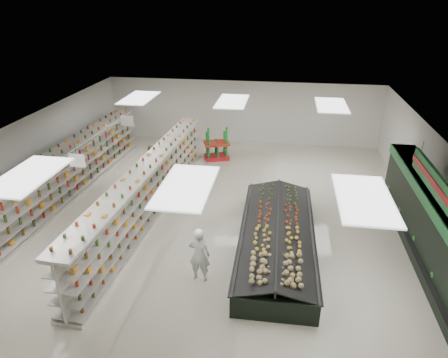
% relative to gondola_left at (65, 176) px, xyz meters
% --- Properties ---
extents(floor, '(16.00, 16.00, 0.00)m').
position_rel_gondola_left_xyz_m(floor, '(5.96, -0.66, -0.89)').
color(floor, beige).
rests_on(floor, ground).
extents(ceiling, '(14.00, 16.00, 0.02)m').
position_rel_gondola_left_xyz_m(ceiling, '(5.96, -0.66, 2.31)').
color(ceiling, white).
rests_on(ceiling, wall_back).
extents(wall_back, '(14.00, 0.02, 3.20)m').
position_rel_gondola_left_xyz_m(wall_back, '(5.96, 7.34, 0.71)').
color(wall_back, white).
rests_on(wall_back, floor).
extents(wall_left, '(0.02, 16.00, 3.20)m').
position_rel_gondola_left_xyz_m(wall_left, '(-1.04, -0.66, 0.71)').
color(wall_left, white).
rests_on(wall_left, floor).
extents(wall_right, '(0.02, 16.00, 3.20)m').
position_rel_gondola_left_xyz_m(wall_right, '(12.96, -0.66, 0.71)').
color(wall_right, white).
rests_on(wall_right, floor).
extents(produce_wall_case, '(0.93, 8.00, 2.20)m').
position_rel_gondola_left_xyz_m(produce_wall_case, '(12.49, -2.16, 0.35)').
color(produce_wall_case, black).
rests_on(produce_wall_case, floor).
extents(aisle_sign_near, '(0.52, 0.06, 0.75)m').
position_rel_gondola_left_xyz_m(aisle_sign_near, '(2.16, -2.66, 1.86)').
color(aisle_sign_near, white).
rests_on(aisle_sign_near, ceiling).
extents(aisle_sign_far, '(0.52, 0.06, 0.75)m').
position_rel_gondola_left_xyz_m(aisle_sign_far, '(2.16, 1.34, 1.86)').
color(aisle_sign_far, white).
rests_on(aisle_sign_far, ceiling).
extents(hortifruti_banner, '(0.12, 3.20, 0.95)m').
position_rel_gondola_left_xyz_m(hortifruti_banner, '(12.20, -2.16, 1.76)').
color(hortifruti_banner, '#1D6D32').
rests_on(hortifruti_banner, ceiling).
extents(gondola_left, '(1.38, 11.27, 1.95)m').
position_rel_gondola_left_xyz_m(gondola_left, '(0.00, 0.00, 0.00)').
color(gondola_left, silver).
rests_on(gondola_left, floor).
extents(gondola_center, '(1.40, 11.12, 1.92)m').
position_rel_gondola_left_xyz_m(gondola_center, '(3.58, -0.77, -0.01)').
color(gondola_center, silver).
rests_on(gondola_center, floor).
extents(produce_island, '(2.36, 6.31, 0.94)m').
position_rel_gondola_left_xyz_m(produce_island, '(8.13, -2.25, -0.47)').
color(produce_island, black).
rests_on(produce_island, floor).
extents(soda_endcap, '(1.36, 1.13, 1.50)m').
position_rel_gondola_left_xyz_m(soda_endcap, '(5.06, 4.69, -0.17)').
color(soda_endcap, red).
rests_on(soda_endcap, floor).
extents(shopper_main, '(0.62, 0.44, 1.63)m').
position_rel_gondola_left_xyz_m(shopper_main, '(6.08, -4.05, -0.08)').
color(shopper_main, silver).
rests_on(shopper_main, floor).
extents(shopper_background, '(0.51, 0.81, 1.64)m').
position_rel_gondola_left_xyz_m(shopper_background, '(2.91, 1.85, -0.07)').
color(shopper_background, tan).
rests_on(shopper_background, floor).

